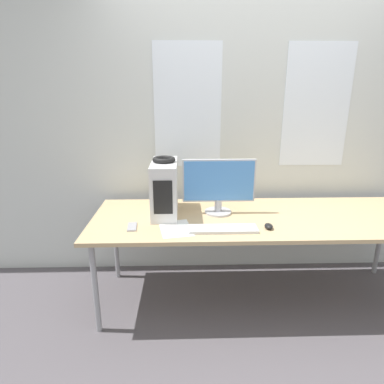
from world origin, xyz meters
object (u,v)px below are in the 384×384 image
monitor_main (219,185)px  keyboard (223,229)px  cell_phone (132,227)px  pc_tower (165,188)px  mouse (269,226)px  headphones (164,160)px

monitor_main → keyboard: size_ratio=1.18×
cell_phone → pc_tower: bearing=47.4°
mouse → cell_phone: bearing=177.1°
keyboard → mouse: (0.32, 0.02, 0.01)m
headphones → cell_phone: 0.55m
mouse → cell_phone: size_ratio=0.57×
monitor_main → headphones: bearing=178.0°
pc_tower → keyboard: 0.57m
pc_tower → mouse: bearing=-24.2°
monitor_main → mouse: 0.49m
pc_tower → keyboard: (0.41, -0.35, -0.19)m
pc_tower → keyboard: size_ratio=1.01×
headphones → monitor_main: (0.41, -0.01, -0.20)m
keyboard → mouse: mouse is taller
pc_tower → keyboard: bearing=-40.4°
headphones → monitor_main: headphones is taller
keyboard → mouse: size_ratio=5.55×
headphones → monitor_main: size_ratio=0.31×
monitor_main → keyboard: (-0.00, -0.34, -0.22)m
monitor_main → keyboard: 0.40m
headphones → keyboard: bearing=-40.4°
pc_tower → monitor_main: bearing=-1.9°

